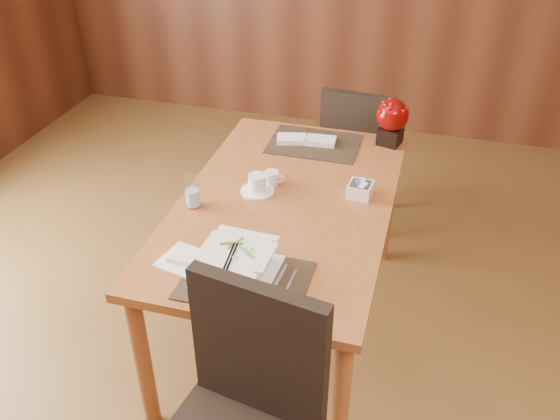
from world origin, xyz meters
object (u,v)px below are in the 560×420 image
(coffee_cup, at_px, (257,185))
(bread_plate, at_px, (184,260))
(water_glass, at_px, (192,191))
(near_chair, at_px, (241,419))
(soup_setting, at_px, (237,263))
(sugar_caddy, at_px, (360,190))
(dining_table, at_px, (286,219))
(berry_decor, at_px, (392,119))
(far_chair, at_px, (358,150))
(creamer_jug, at_px, (271,178))

(coffee_cup, xyz_separation_m, bread_plate, (-0.12, -0.54, -0.03))
(water_glass, xyz_separation_m, bread_plate, (0.11, -0.36, -0.07))
(water_glass, bearing_deg, bread_plate, -73.01)
(coffee_cup, height_order, near_chair, near_chair)
(soup_setting, bearing_deg, sugar_caddy, 65.56)
(sugar_caddy, xyz_separation_m, bread_plate, (-0.56, -0.63, -0.02))
(coffee_cup, bearing_deg, soup_setting, -79.71)
(dining_table, height_order, berry_decor, berry_decor)
(bread_plate, height_order, far_chair, far_chair)
(soup_setting, distance_m, far_chair, 1.56)
(dining_table, xyz_separation_m, coffee_cup, (-0.14, 0.04, 0.13))
(creamer_jug, distance_m, berry_decor, 0.72)
(berry_decor, height_order, bread_plate, berry_decor)
(creamer_jug, height_order, bread_plate, creamer_jug)
(coffee_cup, xyz_separation_m, creamer_jug, (0.04, 0.09, -0.01))
(dining_table, relative_size, creamer_jug, 17.99)
(creamer_jug, xyz_separation_m, near_chair, (0.23, -1.11, -0.21))
(dining_table, relative_size, berry_decor, 6.33)
(coffee_cup, xyz_separation_m, water_glass, (-0.23, -0.18, 0.04))
(bread_plate, distance_m, far_chair, 1.58)
(berry_decor, bearing_deg, soup_setting, -108.84)
(sugar_caddy, bearing_deg, creamer_jug, -179.52)
(water_glass, height_order, near_chair, near_chair)
(water_glass, xyz_separation_m, creamer_jug, (0.27, 0.27, -0.04))
(creamer_jug, distance_m, far_chair, 0.95)
(coffee_cup, bearing_deg, creamer_jug, 65.75)
(sugar_caddy, bearing_deg, berry_decor, 83.04)
(berry_decor, distance_m, near_chair, 1.69)
(sugar_caddy, relative_size, near_chair, 0.10)
(dining_table, distance_m, bread_plate, 0.58)
(berry_decor, bearing_deg, coffee_cup, -129.06)
(soup_setting, height_order, coffee_cup, soup_setting)
(dining_table, bearing_deg, far_chair, 80.23)
(coffee_cup, height_order, creamer_jug, coffee_cup)
(coffee_cup, bearing_deg, dining_table, -14.54)
(dining_table, distance_m, near_chair, 1.00)
(dining_table, distance_m, far_chair, 1.02)
(dining_table, distance_m, sugar_caddy, 0.35)
(near_chair, bearing_deg, soup_setting, 119.68)
(coffee_cup, distance_m, bread_plate, 0.56)
(berry_decor, bearing_deg, creamer_jug, -131.03)
(coffee_cup, height_order, far_chair, far_chair)
(berry_decor, bearing_deg, water_glass, -132.29)
(berry_decor, bearing_deg, sugar_caddy, -96.96)
(soup_setting, distance_m, coffee_cup, 0.57)
(coffee_cup, distance_m, near_chair, 1.08)
(berry_decor, distance_m, bread_plate, 1.33)
(far_chair, bearing_deg, creamer_jug, 77.12)
(dining_table, relative_size, sugar_caddy, 14.81)
(dining_table, height_order, soup_setting, soup_setting)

